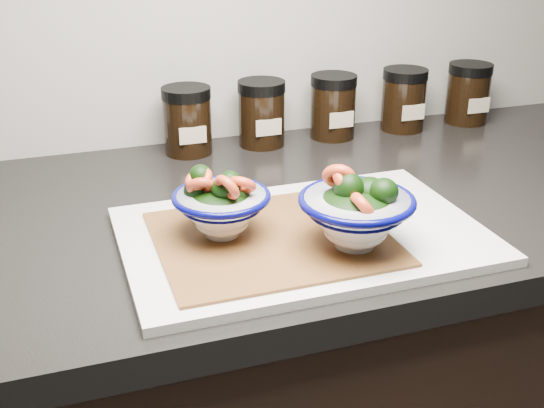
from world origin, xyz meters
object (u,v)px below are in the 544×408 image
object	(u,v)px
bowl_right	(357,212)
spice_jar_e	(468,93)
cutting_board	(303,235)
spice_jar_b	(262,113)
bowl_left	(221,206)
spice_jar_a	(187,120)
spice_jar_c	(333,106)
spice_jar_d	(404,99)

from	to	relation	value
bowl_right	spice_jar_e	size ratio (longest dim) A/B	1.23
cutting_board	spice_jar_b	size ratio (longest dim) A/B	3.98
bowl_left	spice_jar_a	size ratio (longest dim) A/B	1.07
cutting_board	spice_jar_a	xyz separation A→B (m)	(-0.07, 0.36, 0.05)
bowl_left	bowl_right	bearing A→B (deg)	-28.60
spice_jar_c	spice_jar_d	world-z (taller)	same
spice_jar_b	cutting_board	bearing A→B (deg)	-99.93
spice_jar_b	spice_jar_a	bearing A→B (deg)	180.00
spice_jar_a	spice_jar_d	bearing A→B (deg)	0.00
bowl_right	spice_jar_d	xyz separation A→B (m)	(0.30, 0.43, -0.00)
cutting_board	spice_jar_b	xyz separation A→B (m)	(0.06, 0.36, 0.05)
bowl_left	spice_jar_a	xyz separation A→B (m)	(0.03, 0.35, 0.00)
spice_jar_d	spice_jar_a	bearing A→B (deg)	180.00
bowl_right	spice_jar_c	size ratio (longest dim) A/B	1.23
cutting_board	spice_jar_a	size ratio (longest dim) A/B	3.98
spice_jar_d	bowl_right	bearing A→B (deg)	-124.73
spice_jar_b	spice_jar_e	distance (m)	0.41
spice_jar_b	spice_jar_d	size ratio (longest dim) A/B	1.00
cutting_board	bowl_left	world-z (taller)	bowl_left
bowl_right	spice_jar_d	distance (m)	0.52
bowl_left	spice_jar_d	bearing A→B (deg)	38.36
cutting_board	bowl_right	xyz separation A→B (m)	(0.04, -0.06, 0.05)
bowl_left	spice_jar_c	world-z (taller)	same
cutting_board	spice_jar_b	distance (m)	0.37
spice_jar_e	bowl_left	bearing A→B (deg)	-148.92
bowl_right	spice_jar_d	world-z (taller)	bowl_right
cutting_board	spice_jar_c	size ratio (longest dim) A/B	3.98
cutting_board	spice_jar_a	distance (m)	0.37
spice_jar_d	spice_jar_e	xyz separation A→B (m)	(0.14, 0.00, 0.00)
spice_jar_a	spice_jar_b	distance (m)	0.13
spice_jar_a	spice_jar_e	xyz separation A→B (m)	(0.54, 0.00, 0.00)
bowl_left	spice_jar_a	bearing A→B (deg)	84.33
spice_jar_b	spice_jar_d	xyz separation A→B (m)	(0.28, 0.00, 0.00)
bowl_left	spice_jar_d	distance (m)	0.56
spice_jar_e	spice_jar_c	bearing A→B (deg)	180.00
cutting_board	spice_jar_d	bearing A→B (deg)	47.09
spice_jar_a	spice_jar_d	distance (m)	0.41
spice_jar_b	spice_jar_e	xyz separation A→B (m)	(0.41, 0.00, 0.00)
spice_jar_d	spice_jar_e	size ratio (longest dim) A/B	1.00
spice_jar_d	spice_jar_e	world-z (taller)	same
bowl_right	spice_jar_d	bearing A→B (deg)	55.27
cutting_board	spice_jar_e	size ratio (longest dim) A/B	3.98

